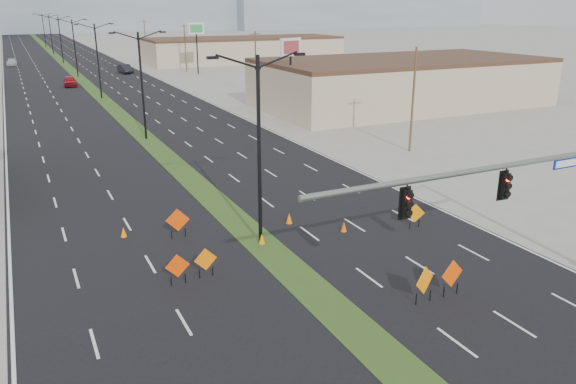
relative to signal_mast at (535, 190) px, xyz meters
name	(u,v)px	position (x,y,z in m)	size (l,w,h in m)	color
ground	(392,364)	(-8.56, -2.00, -4.79)	(600.00, 600.00, 0.00)	gray
road_surface	(76,74)	(-8.56, 98.00, -4.79)	(25.00, 400.00, 0.02)	black
median_strip	(76,74)	(-8.56, 98.00, -4.79)	(2.00, 400.00, 0.04)	#2B4D1B
building_se_near	(402,84)	(25.44, 43.00, -2.04)	(36.00, 18.00, 5.50)	tan
building_se_far	(244,50)	(29.44, 108.00, -2.29)	(44.00, 16.00, 5.00)	tan
mesa_center	(110,2)	(31.44, 298.00, 9.21)	(220.00, 50.00, 28.00)	gray
mesa_east	(352,12)	(171.44, 288.00, 4.21)	(160.00, 50.00, 18.00)	gray
signal_mast	(535,190)	(0.00, 0.00, 0.00)	(16.30, 0.60, 8.00)	slate
streetlight_0	(259,146)	(-8.56, 10.00, 0.63)	(5.15, 0.24, 10.02)	black
streetlight_1	(142,83)	(-8.56, 38.00, 0.63)	(5.15, 0.24, 10.02)	black
streetlight_2	(98,59)	(-8.56, 66.00, 0.63)	(5.15, 0.24, 10.02)	black
streetlight_3	(75,46)	(-8.56, 94.00, 0.63)	(5.15, 0.24, 10.02)	black
streetlight_4	(60,38)	(-8.56, 122.00, 0.63)	(5.15, 0.24, 10.02)	black
streetlight_5	(51,33)	(-8.56, 150.00, 0.63)	(5.15, 0.24, 10.02)	black
streetlight_6	(44,29)	(-8.56, 178.00, 0.63)	(5.15, 0.24, 10.02)	black
utility_pole_0	(413,98)	(11.44, 23.00, -0.12)	(1.60, 0.20, 9.00)	#4C3823
utility_pole_1	(256,63)	(11.44, 58.00, -0.12)	(1.60, 0.20, 9.00)	#4C3823
utility_pole_2	(185,47)	(11.44, 93.00, -0.12)	(1.60, 0.20, 9.00)	#4C3823
utility_pole_3	(145,38)	(11.44, 128.00, -0.12)	(1.60, 0.20, 9.00)	#4C3823
car_left	(70,81)	(-11.17, 80.90, -3.98)	(1.91, 4.74, 1.62)	maroon
car_mid	(125,69)	(0.29, 95.81, -3.97)	(1.75, 5.02, 1.65)	black
car_far	(12,62)	(-19.01, 120.95, -4.09)	(1.97, 4.84, 1.40)	#AEB4B8
construction_sign_0	(177,267)	(-13.85, 7.33, -3.90)	(1.14, 0.09, 1.52)	#D73B04
construction_sign_1	(206,260)	(-12.46, 7.47, -3.92)	(1.11, 0.05, 1.48)	#E36504
construction_sign_2	(178,221)	(-12.36, 12.66, -3.77)	(1.29, 0.30, 1.74)	#D73D04
construction_sign_3	(452,275)	(-3.25, 1.00, -3.78)	(1.29, 0.20, 1.72)	#E44404
construction_sign_4	(425,282)	(-4.77, 1.00, -3.77)	(1.24, 0.49, 1.74)	orange
construction_sign_5	(415,214)	(0.36, 8.15, -3.93)	(1.02, 0.49, 1.47)	orange
cone_0	(262,239)	(-8.55, 9.85, -4.48)	(0.37, 0.37, 0.62)	orange
cone_1	(289,218)	(-5.87, 11.96, -4.47)	(0.38, 0.38, 0.64)	#DC6704
cone_2	(344,227)	(-3.63, 9.46, -4.49)	(0.36, 0.36, 0.60)	#D95704
cone_3	(124,232)	(-15.07, 14.16, -4.50)	(0.35, 0.35, 0.59)	orange
pole_sign_east_near	(291,54)	(8.63, 41.24, 2.46)	(2.87, 1.24, 8.93)	black
pole_sign_east_far	(196,32)	(12.49, 88.73, 2.79)	(3.05, 0.65, 9.31)	black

